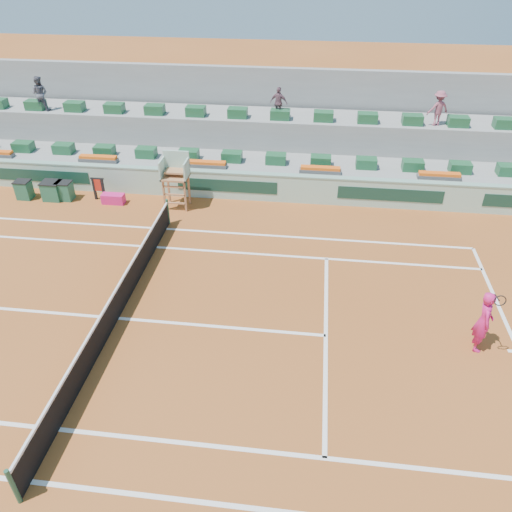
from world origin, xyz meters
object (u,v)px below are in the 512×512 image
object	(u,v)px
umpire_chair	(176,173)
tennis_player	(484,321)
player_bag	(113,199)
drink_cooler_a	(65,191)

from	to	relation	value
umpire_chair	tennis_player	distance (m)	13.04
player_bag	tennis_player	size ratio (longest dim) A/B	0.43
tennis_player	umpire_chair	bearing A→B (deg)	145.22
player_bag	umpire_chair	bearing A→B (deg)	2.44
player_bag	umpire_chair	distance (m)	3.17
player_bag	tennis_player	xyz separation A→B (m)	(13.58, -7.31, 0.76)
player_bag	umpire_chair	size ratio (longest dim) A/B	0.40
umpire_chair	player_bag	bearing A→B (deg)	-177.56
umpire_chair	drink_cooler_a	distance (m)	5.21
drink_cooler_a	player_bag	bearing A→B (deg)	-2.17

